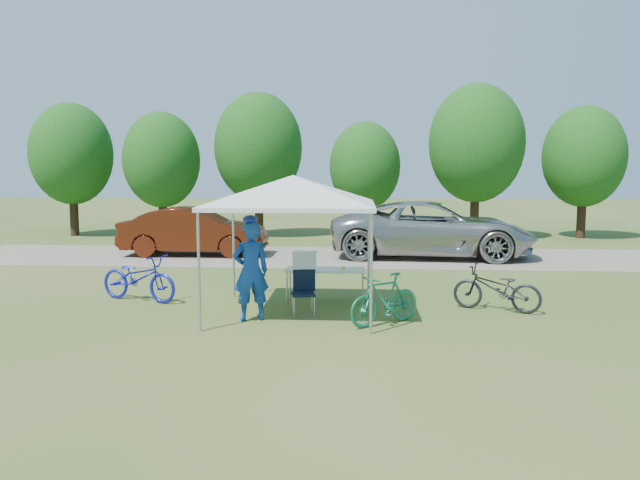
# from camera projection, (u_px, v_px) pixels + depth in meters

# --- Properties ---
(ground) EXTENTS (100.00, 100.00, 0.00)m
(ground) POSITION_uv_depth(u_px,v_px,m) (294.00, 313.00, 12.38)
(ground) COLOR #2D5119
(ground) RESTS_ON ground
(gravel_strip) EXTENTS (24.00, 5.00, 0.02)m
(gravel_strip) POSITION_uv_depth(u_px,v_px,m) (320.00, 257.00, 20.31)
(gravel_strip) COLOR gray
(gravel_strip) RESTS_ON ground
(canopy) EXTENTS (4.53, 4.53, 3.00)m
(canopy) POSITION_uv_depth(u_px,v_px,m) (293.00, 179.00, 12.08)
(canopy) COLOR #A5A5AA
(canopy) RESTS_ON ground
(treeline) EXTENTS (24.89, 4.28, 6.30)m
(treeline) POSITION_uv_depth(u_px,v_px,m) (322.00, 153.00, 25.93)
(treeline) COLOR #382314
(treeline) RESTS_ON ground
(folding_table) EXTENTS (1.71, 0.71, 0.70)m
(folding_table) POSITION_uv_depth(u_px,v_px,m) (325.00, 271.00, 13.46)
(folding_table) COLOR white
(folding_table) RESTS_ON ground
(folding_chair) EXTENTS (0.52, 0.54, 0.87)m
(folding_chair) POSITION_uv_depth(u_px,v_px,m) (304.00, 288.00, 12.25)
(folding_chair) COLOR black
(folding_chair) RESTS_ON ground
(cooler) EXTENTS (0.52, 0.35, 0.37)m
(cooler) POSITION_uv_depth(u_px,v_px,m) (305.00, 260.00, 13.47)
(cooler) COLOR white
(cooler) RESTS_ON folding_table
(ice_cream_cup) EXTENTS (0.08, 0.08, 0.06)m
(ice_cream_cup) POSITION_uv_depth(u_px,v_px,m) (343.00, 268.00, 13.38)
(ice_cream_cup) COLOR yellow
(ice_cream_cup) RESTS_ON folding_table
(cyclist) EXTENTS (0.80, 0.68, 1.88)m
(cyclist) POSITION_uv_depth(u_px,v_px,m) (251.00, 271.00, 11.68)
(cyclist) COLOR #123C99
(cyclist) RESTS_ON ground
(bike_blue) EXTENTS (2.05, 1.32, 1.02)m
(bike_blue) POSITION_uv_depth(u_px,v_px,m) (139.00, 278.00, 13.48)
(bike_blue) COLOR #141DB2
(bike_blue) RESTS_ON ground
(bike_green) EXTENTS (1.52, 1.32, 0.95)m
(bike_green) POSITION_uv_depth(u_px,v_px,m) (385.00, 299.00, 11.40)
(bike_green) COLOR #19734E
(bike_green) RESTS_ON ground
(bike_dark) EXTENTS (1.85, 1.25, 0.92)m
(bike_dark) POSITION_uv_depth(u_px,v_px,m) (497.00, 288.00, 12.51)
(bike_dark) COLOR black
(bike_dark) RESTS_ON ground
(minivan) EXTENTS (6.70, 3.46, 1.81)m
(minivan) POSITION_uv_depth(u_px,v_px,m) (432.00, 229.00, 20.18)
(minivan) COLOR #B1B0AC
(minivan) RESTS_ON gravel_strip
(sedan) EXTENTS (4.79, 1.73, 1.57)m
(sedan) POSITION_uv_depth(u_px,v_px,m) (194.00, 231.00, 20.61)
(sedan) COLOR #511C0D
(sedan) RESTS_ON gravel_strip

